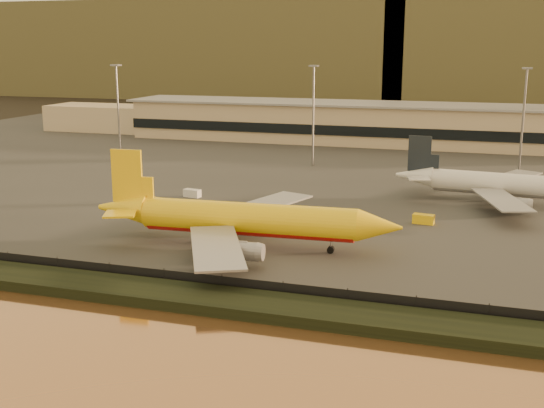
{
  "coord_description": "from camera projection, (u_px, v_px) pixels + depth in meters",
  "views": [
    {
      "loc": [
        32.48,
        -88.18,
        30.71
      ],
      "look_at": [
        0.64,
        12.0,
        5.98
      ],
      "focal_mm": 45.0,
      "sensor_mm": 36.0,
      "label": 1
    }
  ],
  "objects": [
    {
      "name": "dhl_cargo_jet",
      "position": [
        243.0,
        220.0,
        104.21
      ],
      "size": [
        48.4,
        47.34,
        14.46
      ],
      "rotation": [
        0.0,
        0.0,
        0.06
      ],
      "color": "yellow",
      "rests_on": "tarmac"
    },
    {
      "name": "white_narrowbody_jet",
      "position": [
        507.0,
        185.0,
        132.57
      ],
      "size": [
        43.62,
        42.43,
        12.53
      ],
      "rotation": [
        0.0,
        0.0,
        -0.08
      ],
      "color": "silver",
      "rests_on": "tarmac"
    },
    {
      "name": "embankment",
      "position": [
        195.0,
        298.0,
        82.48
      ],
      "size": [
        320.0,
        7.0,
        1.4
      ],
      "primitive_type": "cube",
      "color": "black",
      "rests_on": "ground"
    },
    {
      "name": "tarmac",
      "position": [
        361.0,
        159.0,
        186.52
      ],
      "size": [
        320.0,
        220.0,
        0.2
      ],
      "primitive_type": "cube",
      "color": "#2D2D2D",
      "rests_on": "ground"
    },
    {
      "name": "apron_light_masts",
      "position": [
        411.0,
        110.0,
        159.97
      ],
      "size": [
        152.2,
        12.2,
        25.4
      ],
      "color": "slate",
      "rests_on": "tarmac"
    },
    {
      "name": "perimeter_fence",
      "position": [
        207.0,
        283.0,
        86.06
      ],
      "size": [
        300.0,
        0.05,
        2.2
      ],
      "primitive_type": "cube",
      "color": "black",
      "rests_on": "tarmac"
    },
    {
      "name": "ground",
      "position": [
        243.0,
        262.0,
        98.41
      ],
      "size": [
        900.0,
        900.0,
        0.0
      ],
      "primitive_type": "plane",
      "color": "black",
      "rests_on": "ground"
    },
    {
      "name": "gse_vehicle_white",
      "position": [
        192.0,
        193.0,
        139.25
      ],
      "size": [
        3.73,
        2.19,
        1.58
      ],
      "primitive_type": "cube",
      "rotation": [
        0.0,
        0.0,
        -0.18
      ],
      "color": "silver",
      "rests_on": "tarmac"
    },
    {
      "name": "terminal_building",
      "position": [
        334.0,
        123.0,
        217.74
      ],
      "size": [
        202.0,
        25.0,
        12.6
      ],
      "color": "tan",
      "rests_on": "tarmac"
    },
    {
      "name": "gse_vehicle_yellow",
      "position": [
        424.0,
        219.0,
        118.55
      ],
      "size": [
        3.8,
        2.04,
        1.64
      ],
      "primitive_type": "cube",
      "rotation": [
        0.0,
        0.0,
        -0.11
      ],
      "color": "yellow",
      "rests_on": "tarmac"
    },
    {
      "name": "distant_hills",
      "position": [
        402.0,
        43.0,
        412.76
      ],
      "size": [
        470.0,
        160.0,
        70.0
      ],
      "color": "brown",
      "rests_on": "ground"
    }
  ]
}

